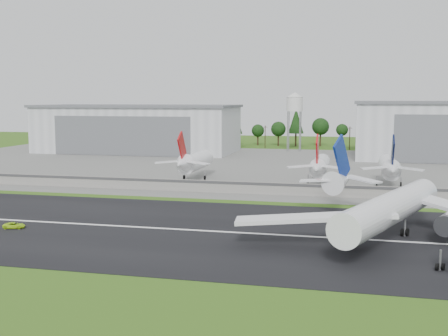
% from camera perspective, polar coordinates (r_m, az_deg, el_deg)
% --- Properties ---
extents(ground, '(600.00, 600.00, 0.00)m').
position_cam_1_polar(ground, '(102.05, -1.23, -7.84)').
color(ground, '#2F5614').
rests_on(ground, ground).
extents(runway, '(320.00, 60.00, 0.10)m').
position_cam_1_polar(runway, '(111.45, 0.06, -6.53)').
color(runway, black).
rests_on(runway, ground).
extents(runway_centerline, '(220.00, 1.00, 0.02)m').
position_cam_1_polar(runway_centerline, '(111.44, 0.06, -6.50)').
color(runway_centerline, white).
rests_on(runway_centerline, runway).
extents(apron, '(320.00, 150.00, 0.10)m').
position_cam_1_polar(apron, '(218.48, 6.61, 0.13)').
color(apron, slate).
rests_on(apron, ground).
extents(blast_fence, '(240.00, 0.61, 3.50)m').
position_cam_1_polar(blast_fence, '(154.43, 3.84, -2.06)').
color(blast_fence, gray).
rests_on(blast_fence, ground).
extents(hangar_west, '(97.00, 44.00, 23.20)m').
position_cam_1_polar(hangar_west, '(281.01, -8.73, 4.00)').
color(hangar_west, silver).
rests_on(hangar_west, ground).
extents(water_tower, '(8.40, 8.40, 29.40)m').
position_cam_1_polar(water_tower, '(282.07, 7.19, 6.67)').
color(water_tower, '#99999E').
rests_on(water_tower, ground).
extents(utility_poles, '(230.00, 3.00, 12.00)m').
position_cam_1_polar(utility_poles, '(297.69, 8.38, 1.93)').
color(utility_poles, black).
rests_on(utility_poles, ground).
extents(treeline, '(320.00, 16.00, 22.00)m').
position_cam_1_polar(treeline, '(312.58, 8.61, 2.17)').
color(treeline, black).
rests_on(treeline, ground).
extents(main_airliner, '(53.35, 57.26, 18.17)m').
position_cam_1_polar(main_airliner, '(107.47, 16.61, -4.69)').
color(main_airliner, white).
rests_on(main_airliner, runway).
extents(ground_vehicle, '(4.71, 3.04, 1.21)m').
position_cam_1_polar(ground_vehicle, '(122.02, -20.54, -5.48)').
color(ground_vehicle, '#B3E61B').
rests_on(ground_vehicle, runway).
extents(parked_jet_red_a, '(7.36, 31.29, 16.63)m').
position_cam_1_polar(parked_jet_red_a, '(180.43, -3.16, 0.65)').
color(parked_jet_red_a, white).
rests_on(parked_jet_red_a, ground).
extents(parked_jet_red_b, '(7.36, 31.29, 16.37)m').
position_cam_1_polar(parked_jet_red_b, '(173.52, 9.67, 0.23)').
color(parked_jet_red_b, white).
rests_on(parked_jet_red_b, ground).
extents(parked_jet_navy, '(7.36, 31.29, 16.53)m').
position_cam_1_polar(parked_jet_navy, '(173.54, 16.48, 0.09)').
color(parked_jet_navy, white).
rests_on(parked_jet_navy, ground).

